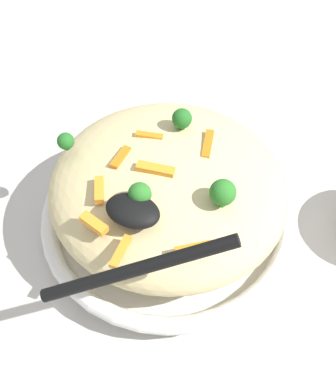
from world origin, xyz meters
name	(u,v)px	position (x,y,z in m)	size (l,w,h in m)	color
ground_plane	(168,229)	(0.00, 0.00, 0.00)	(2.40, 2.40, 0.00)	beige
serving_bowl	(168,218)	(0.00, 0.00, 0.02)	(0.31, 0.31, 0.04)	white
pasta_mound	(168,189)	(0.00, 0.00, 0.08)	(0.27, 0.27, 0.09)	#DBC689
carrot_piece_0	(193,248)	(0.06, -0.09, 0.12)	(0.04, 0.01, 0.01)	orange
carrot_piece_1	(120,251)	(0.00, -0.12, 0.12)	(0.04, 0.01, 0.01)	orange
carrot_piece_2	(156,169)	(-0.01, -0.02, 0.13)	(0.04, 0.01, 0.01)	orange
carrot_piece_3	(121,157)	(-0.05, -0.01, 0.13)	(0.03, 0.01, 0.01)	orange
carrot_piece_4	(149,136)	(-0.04, 0.03, 0.13)	(0.03, 0.01, 0.01)	orange
carrot_piece_5	(99,190)	(-0.05, -0.06, 0.13)	(0.03, 0.01, 0.01)	orange
carrot_piece_6	(94,224)	(-0.04, -0.10, 0.13)	(0.03, 0.01, 0.01)	orange
carrot_piece_7	(208,144)	(0.03, 0.04, 0.13)	(0.04, 0.01, 0.01)	orange
broccoli_floret_0	(140,194)	(-0.01, -0.06, 0.14)	(0.02, 0.02, 0.03)	#296820
broccoli_floret_1	(182,119)	(-0.01, 0.06, 0.14)	(0.02, 0.02, 0.03)	#205B1C
broccoli_floret_2	(223,193)	(0.07, -0.02, 0.14)	(0.03, 0.03, 0.03)	#296820
broccoli_floret_3	(66,141)	(-0.11, -0.02, 0.13)	(0.02, 0.02, 0.02)	#205B1C
serving_spoon	(134,231)	(0.01, -0.10, 0.15)	(0.15, 0.14, 0.08)	black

